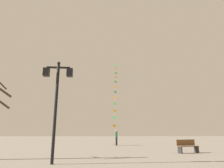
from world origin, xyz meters
TOP-DOWN VIEW (x-y plane):
  - ground_plane at (0.00, 20.00)m, footprint 160.00×160.00m
  - twin_lantern_lamp_post at (-2.95, 8.28)m, footprint 1.40×0.28m
  - kite_train at (1.69, 29.34)m, footprint 1.69×12.14m
  - kite_flyer at (1.14, 21.80)m, footprint 0.27×0.62m
  - park_bench at (5.25, 12.84)m, footprint 1.66×0.91m

SIDE VIEW (x-z plane):
  - ground_plane at x=0.00m, z-range 0.00..0.00m
  - park_bench at x=5.25m, z-range 0.01..0.90m
  - kite_flyer at x=1.14m, z-range 0.05..1.76m
  - twin_lantern_lamp_post at x=-2.95m, z-range 0.92..5.67m
  - kite_train at x=1.69m, z-range 0.50..14.84m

